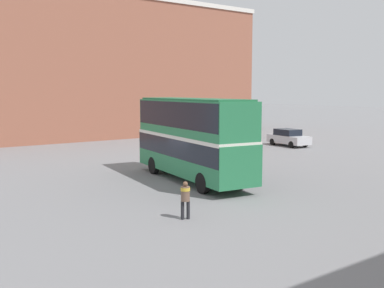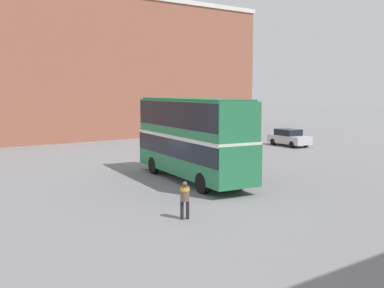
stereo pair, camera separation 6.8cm
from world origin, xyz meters
TOP-DOWN VIEW (x-y plane):
  - ground_plane at (0.00, 0.00)m, footprint 240.00×240.00m
  - building_row_left at (-28.68, 7.13)m, footprint 10.88×39.40m
  - double_decker_bus at (-0.58, 0.61)m, footprint 10.29×3.79m
  - pedestrian_foreground at (5.74, -4.26)m, footprint 0.50×0.50m
  - parked_car_kerb_near at (-8.80, 17.86)m, footprint 4.49×2.28m

SIDE VIEW (x-z plane):
  - ground_plane at x=0.00m, z-range 0.00..0.00m
  - parked_car_kerb_near at x=-8.80m, z-range 0.00..1.61m
  - pedestrian_foreground at x=5.74m, z-range 0.18..1.74m
  - double_decker_bus at x=-0.58m, z-range 0.35..5.14m
  - building_row_left at x=-28.68m, z-range 0.01..15.69m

